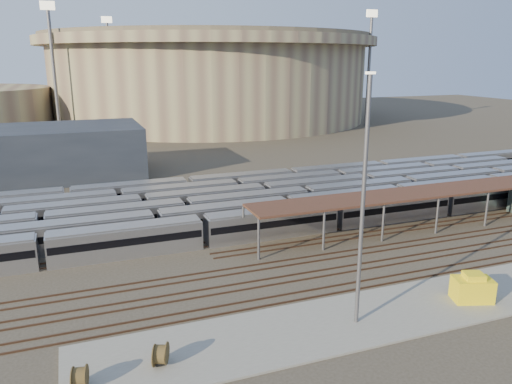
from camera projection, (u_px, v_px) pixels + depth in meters
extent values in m
plane|color=#383026|center=(324.00, 254.00, 60.42)|extent=(420.00, 420.00, 0.00)
cube|color=gray|center=(354.00, 320.00, 45.14)|extent=(50.00, 9.00, 0.20)
cube|color=#B7B7BC|center=(335.00, 216.00, 69.19)|extent=(112.00, 2.90, 3.60)
cube|color=#B7B7BC|center=(288.00, 211.00, 71.22)|extent=(112.00, 2.90, 3.60)
cube|color=#B7B7BC|center=(306.00, 200.00, 76.68)|extent=(112.00, 2.90, 3.60)
cube|color=#B7B7BC|center=(264.00, 197.00, 78.68)|extent=(112.00, 2.90, 3.60)
cube|color=#B7B7BC|center=(238.00, 192.00, 81.45)|extent=(112.00, 2.90, 3.60)
cube|color=#B7B7BC|center=(291.00, 180.00, 89.18)|extent=(112.00, 2.90, 3.60)
cylinder|color=slate|center=(259.00, 239.00, 58.22)|extent=(0.30, 0.30, 5.00)
cylinder|color=slate|center=(243.00, 225.00, 63.10)|extent=(0.30, 0.30, 5.00)
cylinder|color=slate|center=(324.00, 231.00, 61.14)|extent=(0.30, 0.30, 5.00)
cylinder|color=slate|center=(304.00, 218.00, 66.02)|extent=(0.30, 0.30, 5.00)
cylinder|color=slate|center=(383.00, 223.00, 64.06)|extent=(0.30, 0.30, 5.00)
cylinder|color=slate|center=(360.00, 211.00, 68.94)|extent=(0.30, 0.30, 5.00)
cylinder|color=slate|center=(437.00, 216.00, 66.98)|extent=(0.30, 0.30, 5.00)
cylinder|color=slate|center=(412.00, 205.00, 71.86)|extent=(0.30, 0.30, 5.00)
cylinder|color=slate|center=(487.00, 209.00, 69.91)|extent=(0.30, 0.30, 5.00)
cylinder|color=slate|center=(459.00, 199.00, 74.78)|extent=(0.30, 0.30, 5.00)
cylinder|color=slate|center=(503.00, 194.00, 77.71)|extent=(0.30, 0.30, 5.00)
cube|color=#382317|center=(450.00, 189.00, 70.19)|extent=(60.00, 6.00, 0.30)
cube|color=#4C3323|center=(331.00, 259.00, 58.82)|extent=(170.00, 0.12, 0.18)
cube|color=#4C3323|center=(325.00, 254.00, 60.17)|extent=(170.00, 0.12, 0.18)
cube|color=#4C3323|center=(349.00, 272.00, 55.21)|extent=(170.00, 0.12, 0.18)
cube|color=#4C3323|center=(342.00, 267.00, 56.56)|extent=(170.00, 0.12, 0.18)
cube|color=#4C3323|center=(369.00, 287.00, 51.59)|extent=(170.00, 0.12, 0.18)
cube|color=#4C3323|center=(361.00, 281.00, 52.95)|extent=(170.00, 0.12, 0.18)
cylinder|color=gray|center=(210.00, 82.00, 191.76)|extent=(116.00, 116.00, 28.00)
cylinder|color=gray|center=(209.00, 40.00, 187.72)|extent=(124.00, 124.00, 3.00)
cylinder|color=brown|center=(209.00, 34.00, 187.13)|extent=(120.00, 120.00, 1.50)
cube|color=#1E232D|center=(30.00, 154.00, 96.87)|extent=(42.00, 20.00, 10.00)
cylinder|color=slate|center=(54.00, 76.00, 144.87)|extent=(1.00, 1.00, 36.00)
cube|color=#FFF2CC|center=(47.00, 5.00, 139.87)|extent=(4.00, 0.60, 2.40)
cylinder|color=slate|center=(369.00, 73.00, 169.92)|extent=(1.00, 1.00, 36.00)
cube|color=#FFF2CC|center=(372.00, 13.00, 164.92)|extent=(4.00, 0.60, 2.40)
cylinder|color=slate|center=(110.00, 71.00, 196.85)|extent=(1.00, 1.00, 36.00)
cube|color=#FFF2CC|center=(107.00, 20.00, 191.85)|extent=(4.00, 0.60, 2.40)
cylinder|color=brown|center=(161.00, 354.00, 38.17)|extent=(1.56, 1.97, 1.73)
cylinder|color=brown|center=(80.00, 377.00, 35.49)|extent=(1.26, 1.83, 1.67)
cylinder|color=slate|center=(363.00, 206.00, 41.81)|extent=(0.36, 0.36, 21.58)
cube|color=#FFF2CC|center=(371.00, 73.00, 38.97)|extent=(0.81, 0.32, 0.20)
cube|color=yellow|center=(472.00, 289.00, 48.26)|extent=(4.16, 3.30, 2.26)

